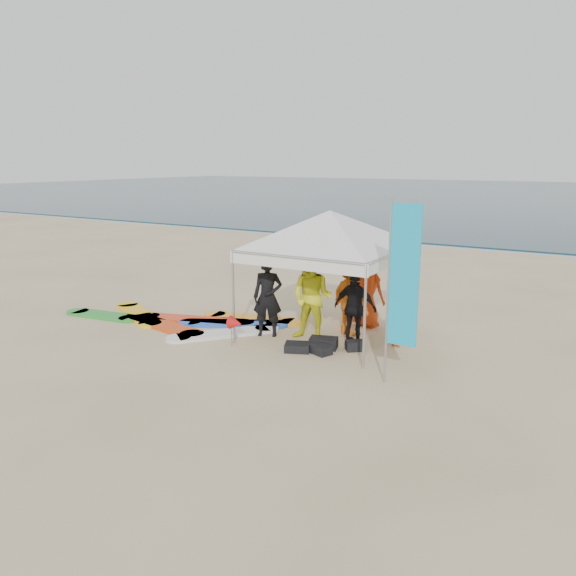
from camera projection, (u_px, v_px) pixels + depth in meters
The scene contains 14 objects.
ground at pixel (171, 375), 10.07m from camera, with size 120.00×120.00×0.00m, color beige.
ocean at pixel (553, 196), 60.36m from camera, with size 160.00×84.00×0.08m, color #0C2633.
shoreline_foam at pixel (447, 246), 25.33m from camera, with size 160.00×1.20×0.01m, color silver.
person_black_a at pixel (268, 297), 12.17m from camera, with size 0.64×0.42×1.74m, color black.
person_yellow at pixel (312, 297), 11.86m from camera, with size 0.91×0.71×1.87m, color yellow.
person_orange_a at pixel (350, 297), 12.22m from camera, with size 1.12×0.64×1.73m, color #CE5912.
person_black_b at pixel (355, 308), 11.58m from camera, with size 0.93×0.39×1.59m, color black.
person_orange_b at pixel (367, 290), 12.87m from camera, with size 0.85×0.55×1.73m, color #C93E11.
person_seated at pixel (400, 322), 11.62m from camera, with size 0.92×0.29×1.00m, color orange.
canopy_tent at pixel (330, 211), 11.75m from camera, with size 4.16×4.16×3.14m.
feather_flag at pixel (402, 278), 9.20m from camera, with size 0.54×0.04×3.19m.
marker_pennant at pixel (236, 323), 11.52m from camera, with size 0.28×0.28×0.64m.
gear_pile at pixel (321, 346), 11.37m from camera, with size 1.51×1.12×0.22m.
surfboard_spread at pixel (189, 321), 13.29m from camera, with size 5.20×2.73×0.07m.
Camera 1 is at (6.64, -7.07, 3.77)m, focal length 35.00 mm.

